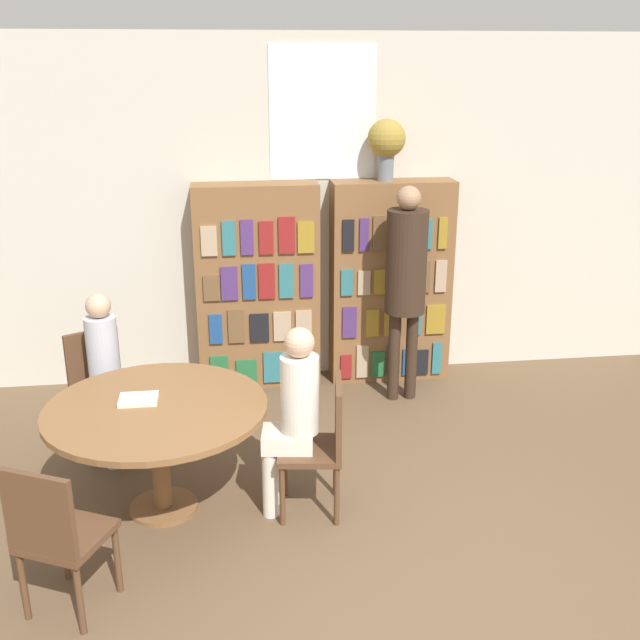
{
  "coord_description": "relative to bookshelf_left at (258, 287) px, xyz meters",
  "views": [
    {
      "loc": [
        -0.86,
        -3.03,
        2.78
      ],
      "look_at": [
        -0.22,
        1.87,
        1.05
      ],
      "focal_mm": 42.0,
      "sensor_mm": 36.0,
      "label": 1
    }
  ],
  "objects": [
    {
      "name": "flower_vase",
      "position": [
        1.11,
        0.01,
        1.23
      ],
      "size": [
        0.32,
        0.32,
        0.51
      ],
      "color": "slate",
      "rests_on": "bookshelf_right"
    },
    {
      "name": "ground_plane",
      "position": [
        0.59,
        -3.24,
        -0.9
      ],
      "size": [
        16.0,
        16.0,
        0.0
      ],
      "primitive_type": "plane",
      "color": "brown"
    },
    {
      "name": "open_book_on_table",
      "position": [
        -0.85,
        -1.89,
        -0.14
      ],
      "size": [
        0.24,
        0.18,
        0.03
      ],
      "color": "silver",
      "rests_on": "reading_table"
    },
    {
      "name": "seated_reader_left",
      "position": [
        -1.14,
        -1.22,
        -0.2
      ],
      "size": [
        0.35,
        0.39,
        1.25
      ],
      "rotation": [
        0.0,
        0.0,
        -2.65
      ],
      "color": "#B2B7C6",
      "rests_on": "ground_plane"
    },
    {
      "name": "wall_back",
      "position": [
        0.59,
        0.19,
        0.61
      ],
      "size": [
        6.4,
        0.07,
        3.0
      ],
      "color": "beige",
      "rests_on": "ground_plane"
    },
    {
      "name": "seated_reader_right",
      "position": [
        0.1,
        -2.08,
        -0.19
      ],
      "size": [
        0.37,
        0.28,
        1.26
      ],
      "rotation": [
        0.0,
        0.0,
        1.44
      ],
      "color": "silver",
      "rests_on": "ground_plane"
    },
    {
      "name": "chair_far_side",
      "position": [
        0.29,
        -2.1,
        -0.39
      ],
      "size": [
        0.45,
        0.45,
        0.9
      ],
      "rotation": [
        0.0,
        0.0,
        1.44
      ],
      "color": "brown",
      "rests_on": "ground_plane"
    },
    {
      "name": "bookshelf_right",
      "position": [
        1.18,
        0.0,
        -0.0
      ],
      "size": [
        1.06,
        0.34,
        1.8
      ],
      "color": "brown",
      "rests_on": "ground_plane"
    },
    {
      "name": "bookshelf_left",
      "position": [
        0.0,
        0.0,
        0.0
      ],
      "size": [
        1.06,
        0.34,
        1.8
      ],
      "color": "brown",
      "rests_on": "ground_plane"
    },
    {
      "name": "chair_near_camera",
      "position": [
        -1.18,
        -2.9,
        -0.39
      ],
      "size": [
        0.53,
        0.53,
        0.9
      ],
      "rotation": [
        0.0,
        0.0,
        -0.45
      ],
      "color": "brown",
      "rests_on": "ground_plane"
    },
    {
      "name": "reading_table",
      "position": [
        -0.74,
        -1.97,
        -0.25
      ],
      "size": [
        1.39,
        1.39,
        0.74
      ],
      "color": "brown",
      "rests_on": "ground_plane"
    },
    {
      "name": "chair_left_side",
      "position": [
        -1.23,
        -1.06,
        -0.39
      ],
      "size": [
        0.54,
        0.54,
        0.9
      ],
      "rotation": [
        0.0,
        0.0,
        -2.65
      ],
      "color": "brown",
      "rests_on": "ground_plane"
    },
    {
      "name": "librarian_standing",
      "position": [
        1.19,
        -0.5,
        0.25
      ],
      "size": [
        0.34,
        0.61,
        1.84
      ],
      "color": "#332319",
      "rests_on": "ground_plane"
    }
  ]
}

